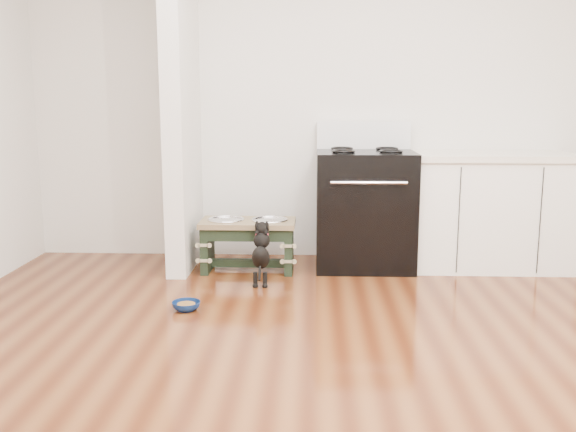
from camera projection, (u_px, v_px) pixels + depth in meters
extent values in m
plane|color=#471E0C|center=(345.00, 381.00, 3.05)|extent=(5.00, 5.00, 0.00)
plane|color=silver|center=(333.00, 96.00, 5.27)|extent=(5.00, 0.00, 5.00)
cube|color=silver|center=(181.00, 95.00, 4.92)|extent=(0.15, 0.80, 2.70)
cube|color=black|center=(364.00, 210.00, 5.08)|extent=(0.76, 0.65, 0.92)
cube|color=black|center=(368.00, 225.00, 4.78)|extent=(0.58, 0.02, 0.50)
cylinder|color=silver|center=(369.00, 183.00, 4.69)|extent=(0.56, 0.02, 0.02)
cube|color=white|center=(363.00, 135.00, 5.24)|extent=(0.76, 0.08, 0.22)
torus|color=black|center=(343.00, 151.00, 4.86)|extent=(0.18, 0.18, 0.02)
torus|color=black|center=(391.00, 151.00, 4.85)|extent=(0.18, 0.18, 0.02)
torus|color=black|center=(342.00, 148.00, 5.14)|extent=(0.18, 0.18, 0.02)
torus|color=black|center=(387.00, 149.00, 5.12)|extent=(0.18, 0.18, 0.02)
cube|color=white|center=(488.00, 214.00, 5.07)|extent=(1.20, 0.60, 0.86)
cube|color=beige|center=(492.00, 156.00, 4.99)|extent=(1.24, 0.64, 0.05)
cube|color=black|center=(495.00, 269.00, 4.88)|extent=(1.20, 0.06, 0.10)
cube|color=black|center=(207.00, 248.00, 5.00)|extent=(0.06, 0.35, 0.36)
cube|color=black|center=(289.00, 248.00, 4.98)|extent=(0.06, 0.35, 0.36)
cube|color=black|center=(246.00, 235.00, 4.81)|extent=(0.58, 0.03, 0.09)
cube|color=black|center=(248.00, 263.00, 5.01)|extent=(0.58, 0.06, 0.06)
cube|color=brown|center=(248.00, 223.00, 4.96)|extent=(0.73, 0.39, 0.04)
cylinder|color=silver|center=(226.00, 222.00, 4.96)|extent=(0.25, 0.25, 0.04)
cylinder|color=silver|center=(270.00, 223.00, 4.95)|extent=(0.25, 0.25, 0.04)
torus|color=silver|center=(226.00, 219.00, 4.96)|extent=(0.28, 0.28, 0.02)
torus|color=silver|center=(270.00, 220.00, 4.94)|extent=(0.28, 0.28, 0.02)
cylinder|color=black|center=(255.00, 280.00, 4.57)|extent=(0.03, 0.03, 0.11)
cylinder|color=black|center=(265.00, 280.00, 4.57)|extent=(0.03, 0.03, 0.11)
sphere|color=black|center=(255.00, 286.00, 4.57)|extent=(0.04, 0.04, 0.04)
sphere|color=black|center=(265.00, 286.00, 4.56)|extent=(0.04, 0.04, 0.04)
ellipsoid|color=black|center=(261.00, 258.00, 4.61)|extent=(0.13, 0.30, 0.26)
sphere|color=black|center=(262.00, 240.00, 4.68)|extent=(0.12, 0.12, 0.12)
sphere|color=black|center=(262.00, 229.00, 4.70)|extent=(0.10, 0.10, 0.10)
sphere|color=black|center=(258.00, 227.00, 4.77)|extent=(0.04, 0.04, 0.04)
sphere|color=black|center=(267.00, 227.00, 4.77)|extent=(0.04, 0.04, 0.04)
cylinder|color=black|center=(260.00, 273.00, 4.51)|extent=(0.02, 0.08, 0.10)
torus|color=#F24756|center=(262.00, 235.00, 4.70)|extent=(0.10, 0.06, 0.09)
imported|color=#0B2151|center=(186.00, 306.00, 4.07)|extent=(0.23, 0.23, 0.06)
cylinder|color=brown|center=(186.00, 305.00, 4.07)|extent=(0.11, 0.11, 0.02)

